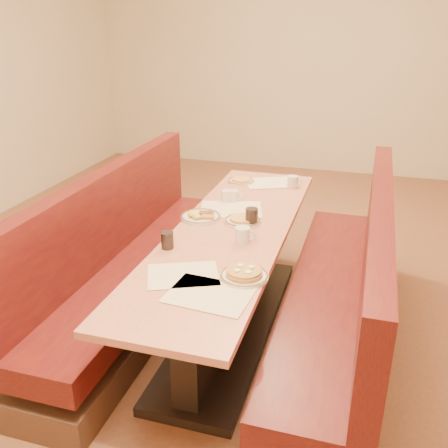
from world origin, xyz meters
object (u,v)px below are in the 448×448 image
(booth_left, at_px, (131,268))
(coffee_mug_a, at_px, (243,235))
(coffee_mug_b, at_px, (234,195))
(soda_tumbler_mid, at_px, (252,217))
(pancake_plate, at_px, (244,274))
(coffee_mug_c, at_px, (293,181))
(coffee_mug_d, at_px, (227,195))
(booth_right, at_px, (343,300))
(diner_table, at_px, (230,281))
(eggs_plate, at_px, (200,216))
(soda_tumbler_near, at_px, (167,240))

(booth_left, height_order, coffee_mug_a, booth_left)
(booth_left, bearing_deg, coffee_mug_b, 40.38)
(booth_left, xyz_separation_m, soda_tumbler_mid, (0.84, 0.12, 0.44))
(pancake_plate, bearing_deg, coffee_mug_c, 90.00)
(pancake_plate, relative_size, coffee_mug_d, 2.47)
(booth_right, distance_m, soda_tumbler_mid, 0.78)
(booth_right, relative_size, coffee_mug_a, 19.55)
(diner_table, height_order, coffee_mug_b, coffee_mug_b)
(coffee_mug_b, height_order, soda_tumbler_mid, soda_tumbler_mid)
(booth_left, bearing_deg, pancake_plate, -30.80)
(eggs_plate, height_order, coffee_mug_c, coffee_mug_c)
(eggs_plate, xyz_separation_m, coffee_mug_d, (0.08, 0.37, 0.03))
(pancake_plate, xyz_separation_m, soda_tumbler_near, (-0.52, 0.22, 0.03))
(booth_left, height_order, eggs_plate, booth_left)
(coffee_mug_a, bearing_deg, pancake_plate, -83.34)
(diner_table, relative_size, eggs_plate, 9.37)
(booth_left, bearing_deg, booth_right, 0.00)
(coffee_mug_d, bearing_deg, booth_right, -52.90)
(booth_left, relative_size, coffee_mug_b, 23.94)
(booth_left, bearing_deg, soda_tumbler_near, -38.76)
(eggs_plate, xyz_separation_m, soda_tumbler_mid, (0.35, -0.00, 0.04))
(booth_left, xyz_separation_m, coffee_mug_d, (0.56, 0.50, 0.43))
(coffee_mug_c, relative_size, soda_tumbler_mid, 1.08)
(booth_left, height_order, soda_tumbler_near, booth_left)
(diner_table, xyz_separation_m, coffee_mug_d, (-0.17, 0.50, 0.42))
(eggs_plate, bearing_deg, pancake_plate, -55.26)
(pancake_plate, xyz_separation_m, eggs_plate, (-0.49, 0.70, -0.00))
(booth_right, relative_size, coffee_mug_d, 24.19)
(coffee_mug_b, height_order, coffee_mug_d, coffee_mug_d)
(coffee_mug_c, xyz_separation_m, soda_tumbler_near, (-0.52, -1.31, 0.00))
(diner_table, height_order, booth_right, booth_right)
(diner_table, bearing_deg, coffee_mug_a, -52.83)
(coffee_mug_b, distance_m, soda_tumbler_mid, 0.46)
(pancake_plate, xyz_separation_m, coffee_mug_b, (-0.36, 1.10, 0.02))
(coffee_mug_a, height_order, coffee_mug_d, coffee_mug_a)
(booth_left, bearing_deg, coffee_mug_d, 41.48)
(coffee_mug_a, xyz_separation_m, soda_tumbler_mid, (-0.02, 0.28, 0.01))
(coffee_mug_a, bearing_deg, eggs_plate, 133.73)
(coffee_mug_b, xyz_separation_m, soda_tumbler_mid, (0.23, -0.40, 0.01))
(coffee_mug_d, distance_m, soda_tumbler_mid, 0.47)
(coffee_mug_b, distance_m, soda_tumbler_near, 0.89)
(booth_left, bearing_deg, coffee_mug_a, -10.62)
(diner_table, distance_m, coffee_mug_b, 0.68)
(soda_tumbler_mid, bearing_deg, booth_left, -171.95)
(booth_left, height_order, booth_right, same)
(diner_table, xyz_separation_m, soda_tumbler_near, (-0.28, -0.36, 0.43))
(pancake_plate, height_order, soda_tumbler_near, soda_tumbler_near)
(soda_tumbler_mid, bearing_deg, diner_table, -131.73)
(diner_table, bearing_deg, coffee_mug_b, 103.52)
(booth_right, xyz_separation_m, soda_tumbler_near, (-1.01, -0.36, 0.44))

